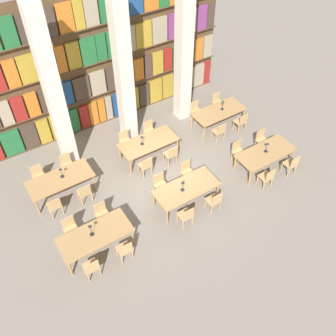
{
  "coord_description": "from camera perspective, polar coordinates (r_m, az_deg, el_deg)",
  "views": [
    {
      "loc": [
        -4.83,
        -7.73,
        10.11
      ],
      "look_at": [
        0.0,
        -0.13,
        0.66
      ],
      "focal_mm": 40.0,
      "sensor_mm": 36.0,
      "label": 1
    }
  ],
  "objects": [
    {
      "name": "ground_plane",
      "position": [
        13.61,
        -0.3,
        -1.57
      ],
      "size": [
        40.0,
        40.0,
        0.0
      ],
      "primitive_type": "plane",
      "color": "gray"
    },
    {
      "name": "bookshelf_bank",
      "position": [
        14.94,
        -9.39,
        15.59
      ],
      "size": [
        10.2,
        0.35,
        5.5
      ],
      "color": "brown",
      "rests_on": "ground_plane"
    },
    {
      "name": "pillar_left",
      "position": [
        12.89,
        -17.04,
        10.73
      ],
      "size": [
        0.53,
        0.53,
        6.0
      ],
      "color": "silver",
      "rests_on": "ground_plane"
    },
    {
      "name": "pillar_center",
      "position": [
        13.57,
        -6.82,
        14.46
      ],
      "size": [
        0.53,
        0.53,
        6.0
      ],
      "color": "silver",
      "rests_on": "ground_plane"
    },
    {
      "name": "pillar_right",
      "position": [
        14.68,
        2.42,
        17.36
      ],
      "size": [
        0.53,
        0.53,
        6.0
      ],
      "color": "silver",
      "rests_on": "ground_plane"
    },
    {
      "name": "reading_table_0",
      "position": [
        11.51,
        -11.06,
        -10.1
      ],
      "size": [
        2.2,
        1.0,
        0.73
      ],
      "color": "tan",
      "rests_on": "ground_plane"
    },
    {
      "name": "chair_0",
      "position": [
        11.2,
        -11.57,
        -14.6
      ],
      "size": [
        0.42,
        0.4,
        0.87
      ],
      "color": "tan",
      "rests_on": "ground_plane"
    },
    {
      "name": "chair_1",
      "position": [
        12.07,
        -14.65,
        -8.9
      ],
      "size": [
        0.42,
        0.4,
        0.87
      ],
      "rotation": [
        0.0,
        0.0,
        3.14
      ],
      "color": "tan",
      "rests_on": "ground_plane"
    },
    {
      "name": "chair_2",
      "position": [
        11.35,
        -6.59,
        -12.25
      ],
      "size": [
        0.42,
        0.4,
        0.87
      ],
      "color": "tan",
      "rests_on": "ground_plane"
    },
    {
      "name": "chair_3",
      "position": [
        12.2,
        -10.05,
        -6.83
      ],
      "size": [
        0.42,
        0.4,
        0.87
      ],
      "rotation": [
        0.0,
        0.0,
        3.14
      ],
      "color": "tan",
      "rests_on": "ground_plane"
    },
    {
      "name": "desk_lamp_0",
      "position": [
        11.21,
        -11.74,
        -8.98
      ],
      "size": [
        0.14,
        0.14,
        0.47
      ],
      "color": "#232328",
      "rests_on": "reading_table_0"
    },
    {
      "name": "reading_table_1",
      "position": [
        12.42,
        2.81,
        -3.18
      ],
      "size": [
        2.2,
        1.0,
        0.73
      ],
      "color": "tan",
      "rests_on": "ground_plane"
    },
    {
      "name": "chair_4",
      "position": [
        11.99,
        2.79,
        -7.23
      ],
      "size": [
        0.42,
        0.4,
        0.87
      ],
      "color": "tan",
      "rests_on": "ground_plane"
    },
    {
      "name": "chair_5",
      "position": [
        12.8,
        -1.17,
        -2.47
      ],
      "size": [
        0.42,
        0.4,
        0.87
      ],
      "rotation": [
        0.0,
        0.0,
        3.14
      ],
      "color": "tan",
      "rests_on": "ground_plane"
    },
    {
      "name": "chair_6",
      "position": [
        12.43,
        7.06,
        -4.95
      ],
      "size": [
        0.42,
        0.4,
        0.87
      ],
      "color": "tan",
      "rests_on": "ground_plane"
    },
    {
      "name": "chair_7",
      "position": [
        13.22,
        2.95,
        -0.5
      ],
      "size": [
        0.42,
        0.4,
        0.87
      ],
      "rotation": [
        0.0,
        0.0,
        3.14
      ],
      "color": "tan",
      "rests_on": "ground_plane"
    },
    {
      "name": "desk_lamp_1",
      "position": [
        12.09,
        2.25,
        -2.54
      ],
      "size": [
        0.14,
        0.14,
        0.4
      ],
      "color": "#232328",
      "rests_on": "reading_table_1"
    },
    {
      "name": "reading_table_2",
      "position": [
        14.01,
        14.61,
        2.16
      ],
      "size": [
        2.2,
        1.0,
        0.73
      ],
      "color": "tan",
      "rests_on": "ground_plane"
    },
    {
      "name": "chair_8",
      "position": [
        13.47,
        14.87,
        -1.33
      ],
      "size": [
        0.42,
        0.4,
        0.87
      ],
      "color": "tan",
      "rests_on": "ground_plane"
    },
    {
      "name": "chair_9",
      "position": [
        14.19,
        10.63,
        2.6
      ],
      "size": [
        0.42,
        0.4,
        0.87
      ],
      "rotation": [
        0.0,
        0.0,
        3.14
      ],
      "color": "tan",
      "rests_on": "ground_plane"
    },
    {
      "name": "chair_10",
      "position": [
        14.17,
        18.3,
        0.59
      ],
      "size": [
        0.42,
        0.4,
        0.87
      ],
      "color": "tan",
      "rests_on": "ground_plane"
    },
    {
      "name": "chair_11",
      "position": [
        14.85,
        14.09,
        4.26
      ],
      "size": [
        0.42,
        0.4,
        0.87
      ],
      "rotation": [
        0.0,
        0.0,
        3.14
      ],
      "color": "tan",
      "rests_on": "ground_plane"
    },
    {
      "name": "desk_lamp_2",
      "position": [
        13.81,
        14.89,
        3.31
      ],
      "size": [
        0.14,
        0.14,
        0.42
      ],
      "color": "#232328",
      "rests_on": "reading_table_2"
    },
    {
      "name": "reading_table_3",
      "position": [
        13.18,
        -16.1,
        -1.77
      ],
      "size": [
        2.2,
        1.0,
        0.73
      ],
      "color": "tan",
      "rests_on": "ground_plane"
    },
    {
      "name": "chair_12",
      "position": [
        12.75,
        -16.88,
        -5.52
      ],
      "size": [
        0.42,
        0.4,
        0.87
      ],
      "color": "tan",
      "rests_on": "ground_plane"
    },
    {
      "name": "chair_13",
      "position": [
        13.82,
        -19.12,
        -1.12
      ],
      "size": [
        0.42,
        0.4,
        0.87
      ],
      "rotation": [
        0.0,
        0.0,
        3.14
      ],
      "color": "tan",
      "rests_on": "ground_plane"
    },
    {
      "name": "chair_14",
      "position": [
        12.87,
        -12.58,
        -3.65
      ],
      "size": [
        0.42,
        0.4,
        0.87
      ],
      "color": "tan",
      "rests_on": "ground_plane"
    },
    {
      "name": "chair_15",
      "position": [
        13.93,
        -15.15,
        0.57
      ],
      "size": [
        0.42,
        0.4,
        0.87
      ],
      "rotation": [
        0.0,
        0.0,
        3.14
      ],
      "color": "tan",
      "rests_on": "ground_plane"
    },
    {
      "name": "desk_lamp_3",
      "position": [
        12.98,
        -16.03,
        -0.46
      ],
      "size": [
        0.14,
        0.14,
        0.41
      ],
      "color": "#232328",
      "rests_on": "reading_table_3"
    },
    {
      "name": "reading_table_4",
      "position": [
        13.99,
        -2.99,
        3.82
      ],
      "size": [
        2.2,
        1.0,
        0.73
      ],
      "color": "tan",
      "rests_on": "ground_plane"
    },
    {
      "name": "chair_16",
      "position": [
        13.43,
        -3.38,
        0.41
      ],
      "size": [
        0.42,
        0.4,
        0.87
      ],
      "color": "tan",
      "rests_on": "ground_plane"
    },
    {
      "name": "chair_17",
      "position": [
        14.45,
        -6.51,
        4.18
      ],
      "size": [
        0.42,
        0.4,
        0.87
      ],
      "rotation": [
        0.0,
        0.0,
        3.14
      ],
      "color": "tan",
      "rests_on": "ground_plane"
    },
    {
      "name": "chair_18",
      "position": [
        13.82,
        0.5,
        2.14
      ],
      "size": [
        0.42,
        0.4,
        0.87
      ],
      "color": "tan",
      "rests_on": "ground_plane"
    },
    {
      "name": "chair_19",
      "position": [
        14.81,
        -2.8,
        5.71
      ],
      "size": [
        0.42,
        0.4,
        0.87
      ],
      "rotation": [
        0.0,
        0.0,
        3.14
      ],
      "color": "tan",
      "rests_on": "ground_plane"
    },
    {
      "name": "desk_lamp_4",
      "position": [
        13.68,
        -4.01,
        4.48
      ],
      "size": [
        0.14,
        0.14,
        0.4
      ],
      "color": "#232328",
      "rests_on": "reading_table_4"
    },
    {
      "name": "reading_table_5",
      "position": [
        15.52,
        7.72,
        8.42
      ],
      "size": [
        2.2,
        1.0,
        0.73
      ],
      "color": "tan",
      "rests_on": "ground_plane"
    },
    {
      "name": "chair_20",
      "position": [
        14.9,
        7.83,
        5.57
      ],
      "size": [
        0.42,
        0.4,
        0.87
      ],
      "color": "tan",
      "rests_on": "ground_plane"
    },
    {
      "name": "chair_21",
      "position": [
        15.83,
        4.32,
        8.73
      ],
      "size": [
        0.42,
        0.4,
        0.87
      ],
      "rotation": [
        0.0,
        0.0,
        3.14
      ],
      "color": "tan",
      "rests_on": "ground_plane"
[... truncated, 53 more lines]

